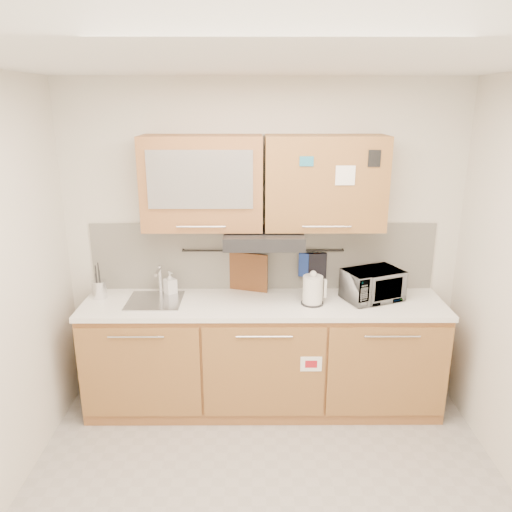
{
  "coord_description": "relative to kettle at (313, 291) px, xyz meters",
  "views": [
    {
      "loc": [
        -0.07,
        -2.42,
        2.41
      ],
      "look_at": [
        -0.06,
        1.05,
        1.34
      ],
      "focal_mm": 35.0,
      "sensor_mm": 36.0,
      "label": 1
    }
  ],
  "objects": [
    {
      "name": "wall_back",
      "position": [
        -0.38,
        0.35,
        0.27
      ],
      "size": [
        3.2,
        0.0,
        3.2
      ],
      "primitive_type": "plane",
      "rotation": [
        1.57,
        0.0,
        0.0
      ],
      "color": "silver",
      "rests_on": "ground"
    },
    {
      "name": "base_cabinet",
      "position": [
        -0.38,
        0.05,
        -0.62
      ],
      "size": [
        2.8,
        0.64,
        0.88
      ],
      "color": "#AC6E3D",
      "rests_on": "floor"
    },
    {
      "name": "dark_pouch",
      "position": [
        0.07,
        0.29,
        0.1
      ],
      "size": [
        0.15,
        0.05,
        0.23
      ],
      "primitive_type": "cube",
      "rotation": [
        0.0,
        0.0,
        0.06
      ],
      "color": "black",
      "rests_on": "utensil_rail"
    },
    {
      "name": "microwave",
      "position": [
        0.48,
        0.09,
        0.01
      ],
      "size": [
        0.52,
        0.44,
        0.24
      ],
      "primitive_type": "imported",
      "rotation": [
        0.0,
        0.0,
        0.4
      ],
      "color": "#999999",
      "rests_on": "countertop"
    },
    {
      "name": "pot_holder",
      "position": [
        0.03,
        0.29,
        0.14
      ],
      "size": [
        0.12,
        0.02,
        0.14
      ],
      "primitive_type": "cube",
      "rotation": [
        0.0,
        0.0,
        0.01
      ],
      "color": "red",
      "rests_on": "utensil_rail"
    },
    {
      "name": "range_hood",
      "position": [
        -0.38,
        0.1,
        0.39
      ],
      "size": [
        0.6,
        0.46,
        0.1
      ],
      "primitive_type": "cube",
      "color": "black",
      "rests_on": "upper_cabinets"
    },
    {
      "name": "countertop",
      "position": [
        -0.38,
        0.04,
        -0.13
      ],
      "size": [
        2.82,
        0.62,
        0.04
      ],
      "primitive_type": "cube",
      "color": "white",
      "rests_on": "base_cabinet"
    },
    {
      "name": "soap_bottle",
      "position": [
        -1.13,
        0.21,
        -0.01
      ],
      "size": [
        0.12,
        0.12,
        0.19
      ],
      "primitive_type": "imported",
      "rotation": [
        0.0,
        0.0,
        0.67
      ],
      "color": "#999999",
      "rests_on": "countertop"
    },
    {
      "name": "toaster",
      "position": [
        0.49,
        0.07,
        -0.01
      ],
      "size": [
        0.27,
        0.18,
        0.19
      ],
      "rotation": [
        0.0,
        0.0,
        0.13
      ],
      "color": "black",
      "rests_on": "countertop"
    },
    {
      "name": "kettle",
      "position": [
        0.0,
        0.0,
        0.0
      ],
      "size": [
        0.2,
        0.18,
        0.27
      ],
      "rotation": [
        0.0,
        0.0,
        0.16
      ],
      "color": "silver",
      "rests_on": "countertop"
    },
    {
      "name": "cutting_board",
      "position": [
        -0.5,
        0.29,
        0.01
      ],
      "size": [
        0.31,
        0.12,
        0.4
      ],
      "primitive_type": "cube",
      "rotation": [
        0.0,
        0.0,
        -0.32
      ],
      "color": "brown",
      "rests_on": "utensil_rail"
    },
    {
      "name": "upper_cabinets",
      "position": [
        -0.38,
        0.18,
        0.8
      ],
      "size": [
        1.82,
        0.37,
        0.7
      ],
      "color": "#AC6E3D",
      "rests_on": "wall_back"
    },
    {
      "name": "utensil_rail",
      "position": [
        -0.38,
        0.3,
        0.23
      ],
      "size": [
        1.3,
        0.02,
        0.02
      ],
      "primitive_type": "cylinder",
      "rotation": [
        0.0,
        1.57,
        0.0
      ],
      "color": "black",
      "rests_on": "backsplash"
    },
    {
      "name": "utensil_crock",
      "position": [
        -1.68,
        0.13,
        -0.03
      ],
      "size": [
        0.14,
        0.14,
        0.29
      ],
      "rotation": [
        0.0,
        0.0,
        0.28
      ],
      "color": "silver",
      "rests_on": "countertop"
    },
    {
      "name": "ceiling",
      "position": [
        -0.38,
        -1.15,
        1.57
      ],
      "size": [
        3.2,
        3.2,
        0.0
      ],
      "primitive_type": "plane",
      "rotation": [
        3.14,
        0.0,
        0.0
      ],
      "color": "white",
      "rests_on": "wall_back"
    },
    {
      "name": "backsplash",
      "position": [
        -0.38,
        0.34,
        0.17
      ],
      "size": [
        2.8,
        0.02,
        0.56
      ],
      "primitive_type": "cube",
      "color": "silver",
      "rests_on": "countertop"
    },
    {
      "name": "sink",
      "position": [
        -1.23,
        0.06,
        -0.1
      ],
      "size": [
        0.42,
        0.4,
        0.26
      ],
      "color": "silver",
      "rests_on": "countertop"
    },
    {
      "name": "oven_mitt",
      "position": [
        -0.03,
        0.29,
        0.11
      ],
      "size": [
        0.12,
        0.04,
        0.2
      ],
      "primitive_type": "cube",
      "rotation": [
        0.0,
        0.0,
        -0.12
      ],
      "color": "navy",
      "rests_on": "utensil_rail"
    }
  ]
}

